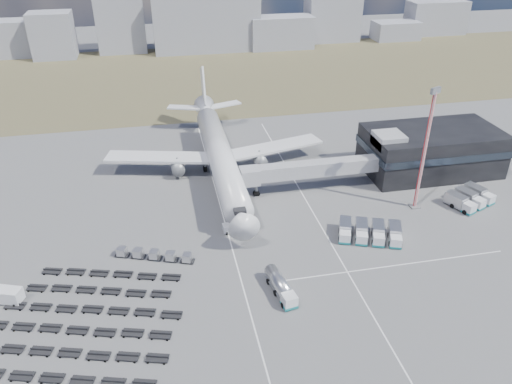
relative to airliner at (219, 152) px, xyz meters
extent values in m
plane|color=#565659|center=(0.00, -32.38, -5.29)|extent=(420.00, 420.00, 0.00)
cube|color=brown|center=(0.00, 77.62, -5.29)|extent=(420.00, 90.00, 0.01)
cube|color=silver|center=(-2.00, -27.38, -5.29)|extent=(0.25, 110.00, 0.01)
cube|color=silver|center=(16.00, -27.38, -5.29)|extent=(0.25, 110.00, 0.01)
cube|color=silver|center=(25.00, -40.38, -5.29)|extent=(40.00, 0.25, 0.01)
cube|color=black|center=(48.00, -8.38, -0.29)|extent=(30.00, 16.00, 10.00)
cube|color=#262D38|center=(48.00, -8.38, 0.91)|extent=(30.40, 16.40, 1.60)
cube|color=#939399|center=(36.00, -10.38, 4.21)|extent=(6.00, 6.00, 3.00)
cube|color=#939399|center=(18.10, -11.88, -0.19)|extent=(29.80, 3.00, 3.00)
cube|color=#939399|center=(4.70, -12.38, -0.19)|extent=(4.00, 3.60, 3.40)
cylinder|color=slate|center=(6.20, -11.88, -2.74)|extent=(0.70, 0.70, 5.10)
cylinder|color=black|center=(6.20, -11.88, -4.84)|extent=(1.40, 0.90, 1.40)
cylinder|color=silver|center=(0.00, -2.38, 0.01)|extent=(5.60, 48.00, 5.60)
cone|color=silver|center=(0.00, -28.88, 0.01)|extent=(5.60, 5.00, 5.60)
cone|color=silver|center=(0.00, 25.62, 0.81)|extent=(5.60, 8.00, 5.60)
cube|color=black|center=(0.00, -26.88, 0.81)|extent=(2.20, 2.00, 0.80)
cube|color=silver|center=(-13.00, 2.62, -1.19)|extent=(25.59, 11.38, 0.50)
cube|color=silver|center=(13.00, 2.62, -1.19)|extent=(25.59, 11.38, 0.50)
cylinder|color=slate|center=(-9.50, 0.62, -2.89)|extent=(3.00, 5.00, 3.00)
cylinder|color=slate|center=(9.50, 0.62, -2.89)|extent=(3.00, 5.00, 3.00)
cube|color=silver|center=(-5.50, 27.62, 1.21)|extent=(9.49, 5.63, 0.35)
cube|color=silver|center=(5.50, 27.62, 1.21)|extent=(9.49, 5.63, 0.35)
cube|color=silver|center=(0.00, 28.62, 6.51)|extent=(0.50, 9.06, 11.45)
cylinder|color=slate|center=(0.00, -23.38, -4.04)|extent=(0.50, 0.50, 2.50)
cylinder|color=slate|center=(-3.20, 1.62, -4.04)|extent=(0.60, 0.60, 2.50)
cylinder|color=slate|center=(3.20, 1.62, -4.04)|extent=(0.60, 0.60, 2.50)
cylinder|color=black|center=(0.00, -23.38, -4.79)|extent=(0.50, 1.20, 1.20)
cube|color=gray|center=(-51.09, 115.72, 3.66)|extent=(16.61, 12.00, 17.91)
cube|color=gray|center=(-24.14, 120.19, 6.74)|extent=(19.49, 12.00, 24.07)
cube|color=gray|center=(11.03, 113.96, 6.42)|extent=(44.25, 12.00, 23.42)
cube|color=gray|center=(43.10, 112.75, 1.39)|extent=(27.27, 12.00, 13.36)
cube|color=gray|center=(69.20, 121.41, 5.52)|extent=(23.98, 12.00, 21.63)
cube|color=gray|center=(99.47, 117.94, -1.25)|extent=(20.78, 12.00, 8.08)
cube|color=gray|center=(123.15, 125.07, 2.34)|extent=(27.98, 12.00, 15.27)
cube|color=silver|center=(4.13, -46.52, -4.01)|extent=(2.43, 2.43, 2.03)
cube|color=#157076|center=(4.13, -46.52, -4.81)|extent=(2.53, 2.53, 0.44)
cylinder|color=#B8B8BD|center=(3.44, -42.26, -3.62)|extent=(3.23, 6.87, 2.20)
cube|color=slate|center=(3.44, -42.26, -4.63)|extent=(3.15, 6.86, 0.31)
cylinder|color=black|center=(3.65, -43.56, -4.85)|extent=(2.42, 1.32, 0.97)
cube|color=silver|center=(-1.10, -24.38, -4.51)|extent=(3.64, 2.19, 1.56)
cube|color=silver|center=(-38.52, -36.54, -4.03)|extent=(5.28, 3.72, 2.53)
cube|color=silver|center=(2.35, 4.16, -3.81)|extent=(4.11, 5.99, 2.59)
cube|color=#157076|center=(2.35, 4.16, -4.87)|extent=(4.23, 6.11, 0.42)
cube|color=silver|center=(18.53, -32.10, -4.14)|extent=(2.60, 2.55, 1.96)
cube|color=#157076|center=(18.53, -32.10, -4.89)|extent=(2.72, 2.67, 0.40)
cube|color=#B8B8BD|center=(19.63, -29.19, -3.78)|extent=(3.44, 4.58, 2.31)
cube|color=silver|center=(21.35, -33.17, -4.14)|extent=(2.60, 2.55, 1.96)
cube|color=#157076|center=(21.35, -33.17, -4.89)|extent=(2.72, 2.67, 0.40)
cube|color=#B8B8BD|center=(22.45, -30.26, -3.78)|extent=(3.44, 4.58, 2.31)
cube|color=silver|center=(24.18, -34.24, -4.14)|extent=(2.60, 2.55, 1.96)
cube|color=#157076|center=(24.18, -34.24, -4.89)|extent=(2.72, 2.67, 0.40)
cube|color=#B8B8BD|center=(25.28, -31.33, -3.78)|extent=(3.44, 4.58, 2.31)
cube|color=silver|center=(27.01, -35.31, -4.14)|extent=(2.60, 2.55, 1.96)
cube|color=#157076|center=(27.01, -35.31, -4.89)|extent=(2.72, 2.67, 0.40)
cube|color=#B8B8BD|center=(28.11, -32.40, -3.78)|extent=(3.44, 4.58, 2.31)
cube|color=silver|center=(46.54, -27.61, -4.09)|extent=(2.74, 2.69, 2.03)
cube|color=#157076|center=(46.54, -27.61, -4.88)|extent=(2.86, 2.81, 0.42)
cube|color=#B8B8BD|center=(45.32, -24.61, -3.72)|extent=(3.66, 4.78, 2.40)
cube|color=silver|center=(49.45, -26.43, -4.09)|extent=(2.74, 2.69, 2.03)
cube|color=#157076|center=(49.45, -26.43, -4.88)|extent=(2.86, 2.81, 0.42)
cube|color=#B8B8BD|center=(48.23, -23.43, -3.72)|extent=(3.66, 4.78, 2.40)
cube|color=silver|center=(52.36, -25.24, -4.09)|extent=(2.74, 2.69, 2.03)
cube|color=#157076|center=(52.36, -25.24, -4.88)|extent=(2.86, 2.81, 0.42)
cube|color=#B8B8BD|center=(51.14, -22.24, -3.72)|extent=(3.66, 4.78, 2.40)
cube|color=black|center=(-21.35, -28.06, -5.01)|extent=(2.77, 2.22, 0.17)
cube|color=#B8B8BD|center=(-21.35, -28.06, -4.23)|extent=(1.90, 1.90, 1.39)
cube|color=black|center=(-18.58, -29.08, -5.01)|extent=(2.77, 2.22, 0.17)
cube|color=#B8B8BD|center=(-18.58, -29.08, -4.23)|extent=(1.90, 1.90, 1.39)
cube|color=black|center=(-15.81, -30.11, -5.01)|extent=(2.77, 2.22, 0.17)
cube|color=#B8B8BD|center=(-15.81, -30.11, -4.23)|extent=(1.90, 1.90, 1.39)
cube|color=black|center=(-13.03, -31.14, -5.01)|extent=(2.77, 2.22, 0.17)
cube|color=#B8B8BD|center=(-13.03, -31.14, -4.23)|extent=(1.90, 1.90, 1.39)
cube|color=black|center=(-10.26, -32.16, -5.01)|extent=(2.77, 2.22, 0.17)
cube|color=#B8B8BD|center=(-10.26, -32.16, -4.23)|extent=(1.90, 1.90, 1.39)
cube|color=black|center=(-29.63, -53.47, -4.92)|extent=(27.81, 9.51, 0.73)
cube|color=black|center=(-28.42, -49.37, -4.92)|extent=(27.81, 9.51, 0.73)
cube|color=black|center=(-27.22, -45.26, -4.92)|extent=(27.81, 9.51, 0.73)
cube|color=black|center=(-26.01, -41.16, -4.92)|extent=(27.81, 9.51, 0.73)
cube|color=black|center=(-24.81, -37.05, -4.92)|extent=(23.90, 8.36, 0.73)
cube|color=black|center=(-23.60, -32.94, -4.92)|extent=(23.90, 8.36, 0.73)
cylinder|color=red|center=(37.10, -23.12, 6.91)|extent=(0.68, 0.68, 24.41)
cube|color=slate|center=(37.10, -23.12, 19.41)|extent=(2.38, 1.50, 1.17)
cube|color=#565659|center=(37.10, -23.12, -5.15)|extent=(1.95, 1.95, 0.29)
camera|label=1|loc=(-12.66, -102.26, 48.15)|focal=35.00mm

